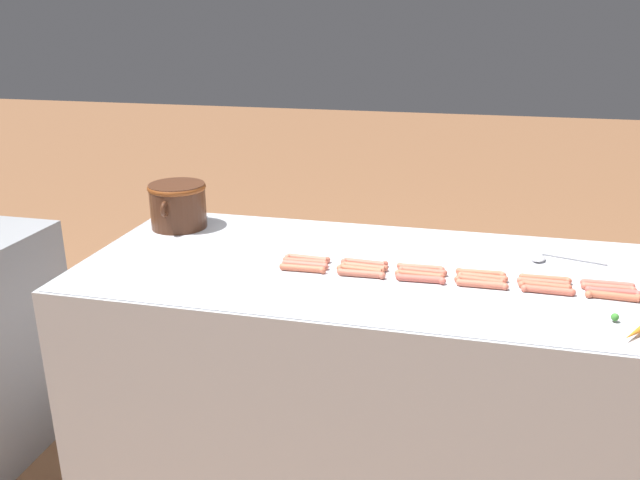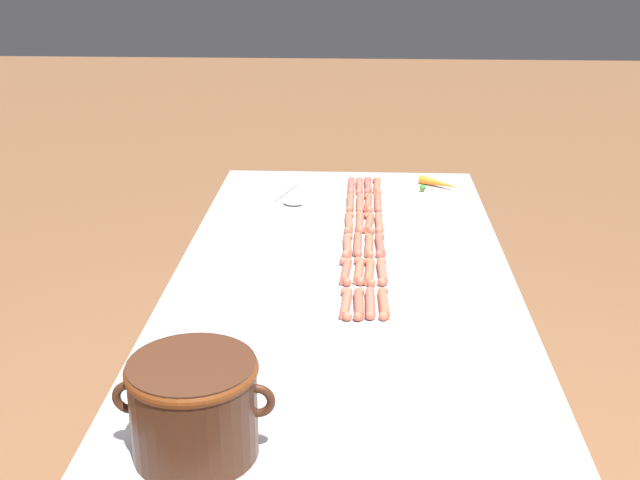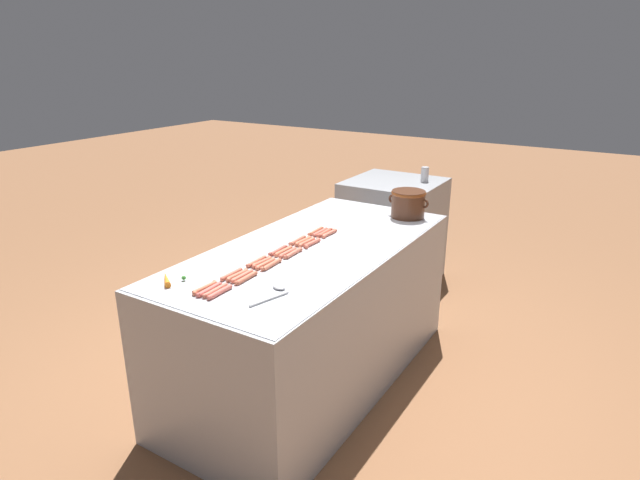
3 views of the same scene
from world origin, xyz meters
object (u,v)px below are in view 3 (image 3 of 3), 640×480
hot_dog_1 (231,274)px  hot_dog_9 (283,251)px  hot_dog_4 (298,240)px  back_cabinet (392,231)px  hot_dog_10 (303,241)px  hot_dog_18 (220,292)px  carrot (167,279)px  hot_dog_7 (237,275)px  serving_spoon (276,291)px  hot_dog_12 (215,290)px  hot_dog_23 (329,233)px  bean_pot (408,202)px  hot_dog_6 (209,290)px  hot_dog_19 (246,278)px  hot_dog_5 (316,231)px  hot_dog_2 (256,261)px  hot_dog_8 (262,262)px  hot_dog_14 (265,264)px  hot_dog_16 (306,242)px  hot_dog_0 (205,288)px  hot_dog_21 (293,253)px  hot_dog_11 (320,232)px  hot_dog_15 (288,253)px  soda_can (425,174)px  hot_dog_20 (271,265)px  hot_dog_17 (325,232)px  hot_dog_3 (278,250)px  hot_dog_22 (312,243)px  hot_dog_13 (242,276)px

hot_dog_1 → hot_dog_9: size_ratio=1.00×
hot_dog_4 → hot_dog_9: (0.03, -0.19, 0.00)m
back_cabinet → hot_dog_10: (0.16, -1.69, 0.45)m
hot_dog_18 → back_cabinet: bearing=95.1°
hot_dog_10 → carrot: (-0.26, -0.83, 0.00)m
hot_dog_9 → carrot: bearing=-112.6°
hot_dog_7 → serving_spoon: (0.27, -0.04, -0.00)m
hot_dog_12 → hot_dog_23: 1.00m
bean_pot → hot_dog_4: bearing=-113.2°
hot_dog_6 → hot_dog_9: 0.61m
serving_spoon → hot_dog_9: bearing=121.5°
hot_dog_19 → hot_dog_5: bearing=96.8°
hot_dog_2 → hot_dog_8: same height
hot_dog_4 → hot_dog_7: size_ratio=1.00×
hot_dog_14 → hot_dog_16: bearing=89.9°
carrot → hot_dog_0: bearing=5.9°
hot_dog_21 → hot_dog_11: bearing=99.3°
hot_dog_15 → soda_can: size_ratio=1.34×
hot_dog_23 → bean_pot: (0.26, 0.62, 0.09)m
hot_dog_9 → hot_dog_19: same height
hot_dog_6 → hot_dog_11: 1.00m
hot_dog_4 → hot_dog_7: same height
hot_dog_1 → hot_dog_20: (0.10, 0.21, 0.00)m
hot_dog_9 → serving_spoon: bearing=-58.5°
hot_dog_8 → hot_dog_10: 0.40m
hot_dog_1 → bean_pot: bean_pot is taller
hot_dog_0 → hot_dog_11: bearing=88.1°
hot_dog_4 → hot_dog_19: (0.10, -0.60, 0.00)m
hot_dog_18 → carrot: size_ratio=1.08×
hot_dog_17 → hot_dog_18: size_ratio=1.00×
hot_dog_3 → hot_dog_6: same height
hot_dog_15 → hot_dog_23: 0.41m
hot_dog_14 → hot_dog_22: bearing=84.8°
bean_pot → hot_dog_19: bearing=-100.3°
hot_dog_10 → hot_dog_16: 0.03m
hot_dog_12 → hot_dog_22: 0.80m
hot_dog_0 → soda_can: soda_can is taller
hot_dog_1 → soda_can: 2.42m
serving_spoon → hot_dog_21: bearing=115.0°
hot_dog_1 → hot_dog_5: (-0.00, 0.81, 0.00)m
bean_pot → carrot: size_ratio=1.89×
back_cabinet → hot_dog_7: (0.16, -2.29, 0.45)m
hot_dog_3 → hot_dog_17: (0.06, 0.41, 0.00)m
carrot → hot_dog_1: bearing=43.6°
hot_dog_20 → hot_dog_14: bearing=-171.5°
hot_dog_2 → bean_pot: bearing=73.9°
bean_pot → soda_can: (-0.26, 0.99, -0.02)m
hot_dog_9 → hot_dog_14: bearing=-82.2°
hot_dog_4 → hot_dog_11: (0.03, 0.20, 0.00)m
hot_dog_13 → hot_dog_15: (0.00, 0.39, 0.00)m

